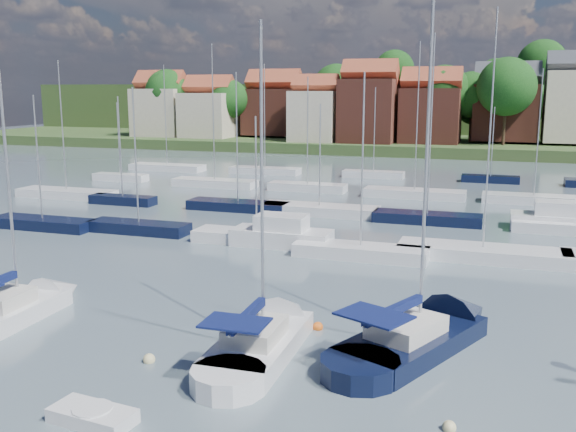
% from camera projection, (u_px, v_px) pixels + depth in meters
% --- Properties ---
extents(ground, '(260.00, 260.00, 0.00)m').
position_uv_depth(ground, '(401.00, 203.00, 62.07)').
color(ground, '#4B5D67').
rests_on(ground, ground).
extents(sailboat_left, '(2.71, 9.32, 12.69)m').
position_uv_depth(sailboat_left, '(26.00, 307.00, 31.35)').
color(sailboat_left, silver).
rests_on(sailboat_left, ground).
extents(sailboat_centre, '(3.13, 10.81, 14.63)m').
position_uv_depth(sailboat_centre, '(269.00, 336.00, 27.72)').
color(sailboat_centre, silver).
rests_on(sailboat_centre, ground).
extents(sailboat_navy, '(7.64, 12.05, 16.34)m').
position_uv_depth(sailboat_navy, '(430.00, 333.00, 28.05)').
color(sailboat_navy, black).
rests_on(sailboat_navy, ground).
extents(tender, '(2.99, 1.62, 0.62)m').
position_uv_depth(tender, '(93.00, 416.00, 21.17)').
color(tender, silver).
rests_on(tender, ground).
extents(buoy_c, '(0.49, 0.49, 0.49)m').
position_uv_depth(buoy_c, '(149.00, 362.00, 25.94)').
color(buoy_c, beige).
rests_on(buoy_c, ground).
extents(buoy_d, '(0.52, 0.52, 0.52)m').
position_uv_depth(buoy_d, '(221.00, 400.00, 22.74)').
color(buoy_d, beige).
rests_on(buoy_d, ground).
extents(buoy_e, '(0.49, 0.49, 0.49)m').
position_uv_depth(buoy_e, '(318.00, 329.00, 29.49)').
color(buoy_e, '#D85914').
rests_on(buoy_e, ground).
extents(buoy_f, '(0.45, 0.45, 0.45)m').
position_uv_depth(buoy_f, '(449.00, 430.00, 20.75)').
color(buoy_f, beige).
rests_on(buoy_f, ground).
extents(marina_field, '(79.62, 41.41, 15.93)m').
position_uv_depth(marina_field, '(414.00, 209.00, 56.88)').
color(marina_field, silver).
rests_on(marina_field, ground).
extents(far_shore_town, '(212.46, 90.00, 22.27)m').
position_uv_depth(far_shore_town, '(473.00, 117.00, 146.68)').
color(far_shore_town, '#3C4924').
rests_on(far_shore_town, ground).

